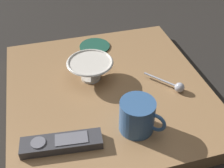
{
  "coord_description": "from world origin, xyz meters",
  "views": [
    {
      "loc": [
        0.16,
        0.63,
        0.61
      ],
      "look_at": [
        -0.01,
        0.01,
        0.07
      ],
      "focal_mm": 45.78,
      "sensor_mm": 36.0,
      "label": 1
    }
  ],
  "objects_px": {
    "cereal_bowl": "(90,69)",
    "tv_remote_near": "(62,143)",
    "drink_coaster": "(95,46)",
    "coffee_mug": "(138,116)",
    "teaspoon": "(177,86)"
  },
  "relations": [
    {
      "from": "cereal_bowl",
      "to": "teaspoon",
      "type": "relative_size",
      "value": 1.31
    },
    {
      "from": "teaspoon",
      "to": "drink_coaster",
      "type": "height_order",
      "value": "teaspoon"
    },
    {
      "from": "teaspoon",
      "to": "drink_coaster",
      "type": "relative_size",
      "value": 1.0
    },
    {
      "from": "cereal_bowl",
      "to": "drink_coaster",
      "type": "distance_m",
      "value": 0.18
    },
    {
      "from": "teaspoon",
      "to": "tv_remote_near",
      "type": "height_order",
      "value": "teaspoon"
    },
    {
      "from": "teaspoon",
      "to": "tv_remote_near",
      "type": "xyz_separation_m",
      "value": [
        0.36,
        0.12,
        -0.0
      ]
    },
    {
      "from": "cereal_bowl",
      "to": "drink_coaster",
      "type": "height_order",
      "value": "cereal_bowl"
    },
    {
      "from": "teaspoon",
      "to": "cereal_bowl",
      "type": "bearing_deg",
      "value": -27.78
    },
    {
      "from": "cereal_bowl",
      "to": "coffee_mug",
      "type": "bearing_deg",
      "value": 106.87
    },
    {
      "from": "coffee_mug",
      "to": "teaspoon",
      "type": "bearing_deg",
      "value": -146.05
    },
    {
      "from": "tv_remote_near",
      "to": "drink_coaster",
      "type": "distance_m",
      "value": 0.45
    },
    {
      "from": "coffee_mug",
      "to": "tv_remote_near",
      "type": "distance_m",
      "value": 0.2
    },
    {
      "from": "coffee_mug",
      "to": "drink_coaster",
      "type": "relative_size",
      "value": 0.94
    },
    {
      "from": "cereal_bowl",
      "to": "tv_remote_near",
      "type": "distance_m",
      "value": 0.27
    },
    {
      "from": "tv_remote_near",
      "to": "cereal_bowl",
      "type": "bearing_deg",
      "value": -117.24
    }
  ]
}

